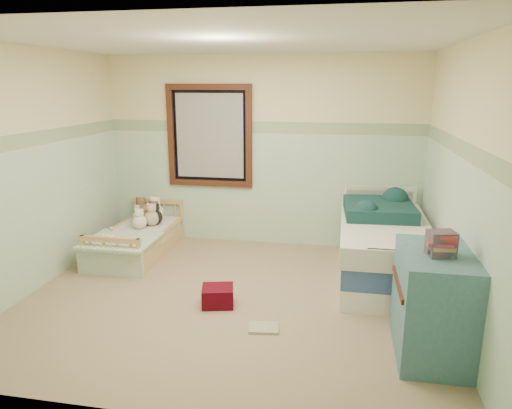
% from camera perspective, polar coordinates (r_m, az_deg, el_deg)
% --- Properties ---
extents(floor, '(4.20, 3.60, 0.02)m').
position_cam_1_polar(floor, '(4.89, -3.09, -11.40)').
color(floor, '#745F49').
rests_on(floor, ground).
extents(ceiling, '(4.20, 3.60, 0.02)m').
position_cam_1_polar(ceiling, '(4.41, -3.55, 19.51)').
color(ceiling, silver).
rests_on(ceiling, wall_back).
extents(wall_back, '(4.20, 0.04, 2.50)m').
position_cam_1_polar(wall_back, '(6.22, 0.67, 6.43)').
color(wall_back, beige).
rests_on(wall_back, floor).
extents(wall_front, '(4.20, 0.04, 2.50)m').
position_cam_1_polar(wall_front, '(2.82, -12.05, -3.83)').
color(wall_front, beige).
rests_on(wall_front, floor).
extents(wall_left, '(0.04, 3.60, 2.50)m').
position_cam_1_polar(wall_left, '(5.38, -25.62, 3.74)').
color(wall_left, beige).
rests_on(wall_left, floor).
extents(wall_right, '(0.04, 3.60, 2.50)m').
position_cam_1_polar(wall_right, '(4.48, 23.80, 2.02)').
color(wall_right, beige).
rests_on(wall_right, floor).
extents(wainscot_mint, '(4.20, 0.01, 1.50)m').
position_cam_1_polar(wainscot_mint, '(6.30, 0.63, 1.91)').
color(wainscot_mint, '#A3C8AB').
rests_on(wainscot_mint, floor).
extents(border_strip, '(4.20, 0.01, 0.15)m').
position_cam_1_polar(border_strip, '(6.17, 0.66, 9.41)').
color(border_strip, '#477048').
rests_on(border_strip, wall_back).
extents(window_frame, '(1.16, 0.06, 1.36)m').
position_cam_1_polar(window_frame, '(6.32, -5.72, 8.31)').
color(window_frame, '#351C11').
rests_on(window_frame, wall_back).
extents(window_blinds, '(0.92, 0.01, 1.12)m').
position_cam_1_polar(window_blinds, '(6.32, -5.70, 8.32)').
color(window_blinds, '#B2B2AB').
rests_on(window_blinds, window_frame).
extents(toddler_bed_frame, '(0.74, 1.48, 0.19)m').
position_cam_1_polar(toddler_bed_frame, '(6.23, -14.18, -4.95)').
color(toddler_bed_frame, '#B27743').
rests_on(toddler_bed_frame, floor).
extents(toddler_mattress, '(0.68, 1.42, 0.12)m').
position_cam_1_polar(toddler_mattress, '(6.18, -14.26, -3.59)').
color(toddler_mattress, silver).
rests_on(toddler_mattress, toddler_bed_frame).
extents(patchwork_quilt, '(0.80, 0.74, 0.03)m').
position_cam_1_polar(patchwork_quilt, '(5.77, -16.20, -4.25)').
color(patchwork_quilt, '#79A8C9').
rests_on(patchwork_quilt, toddler_mattress).
extents(plush_bed_brown, '(0.21, 0.21, 0.21)m').
position_cam_1_polar(plush_bed_brown, '(6.63, -13.75, -0.86)').
color(plush_bed_brown, brown).
rests_on(plush_bed_brown, toddler_mattress).
extents(plush_bed_white, '(0.22, 0.22, 0.22)m').
position_cam_1_polar(plush_bed_white, '(6.55, -12.16, -0.89)').
color(plush_bed_white, white).
rests_on(plush_bed_white, toddler_mattress).
extents(plush_bed_tan, '(0.18, 0.18, 0.18)m').
position_cam_1_polar(plush_bed_tan, '(6.42, -14.13, -1.52)').
color(plush_bed_tan, '#CDB691').
rests_on(plush_bed_tan, toddler_mattress).
extents(plush_bed_dark, '(0.20, 0.20, 0.20)m').
position_cam_1_polar(plush_bed_dark, '(6.33, -12.24, -1.53)').
color(plush_bed_dark, black).
rests_on(plush_bed_dark, toddler_mattress).
extents(plush_floor_cream, '(0.27, 0.27, 0.27)m').
position_cam_1_polar(plush_floor_cream, '(5.89, -17.53, -5.93)').
color(plush_floor_cream, white).
rests_on(plush_floor_cream, floor).
extents(plush_floor_tan, '(0.26, 0.26, 0.26)m').
position_cam_1_polar(plush_floor_tan, '(6.21, -16.58, -4.86)').
color(plush_floor_tan, '#CDB691').
rests_on(plush_floor_tan, floor).
extents(twin_bed_frame, '(0.91, 1.81, 0.22)m').
position_cam_1_polar(twin_bed_frame, '(5.46, 15.10, -7.66)').
color(twin_bed_frame, white).
rests_on(twin_bed_frame, floor).
extents(twin_boxspring, '(0.91, 1.81, 0.22)m').
position_cam_1_polar(twin_boxspring, '(5.38, 15.25, -5.49)').
color(twin_boxspring, '#304789').
rests_on(twin_boxspring, twin_bed_frame).
extents(twin_mattress, '(0.94, 1.85, 0.22)m').
position_cam_1_polar(twin_mattress, '(5.31, 15.41, -3.26)').
color(twin_mattress, silver).
rests_on(twin_mattress, twin_boxspring).
extents(teal_blanket, '(0.81, 0.86, 0.14)m').
position_cam_1_polar(teal_blanket, '(5.55, 14.78, -0.53)').
color(teal_blanket, '#0F343C').
rests_on(teal_blanket, twin_mattress).
extents(dresser, '(0.54, 0.86, 0.86)m').
position_cam_1_polar(dresser, '(4.04, 20.80, -11.25)').
color(dresser, '#366172').
rests_on(dresser, floor).
extents(book_stack, '(0.22, 0.19, 0.19)m').
position_cam_1_polar(book_stack, '(3.78, 21.70, -4.47)').
color(book_stack, brown).
rests_on(book_stack, dresser).
extents(red_pillow, '(0.36, 0.33, 0.19)m').
position_cam_1_polar(red_pillow, '(4.70, -4.69, -11.09)').
color(red_pillow, maroon).
rests_on(red_pillow, floor).
extents(floor_book, '(0.29, 0.24, 0.02)m').
position_cam_1_polar(floor_book, '(4.31, 0.95, -14.81)').
color(floor_book, yellow).
rests_on(floor_book, floor).
extents(extra_plush_0, '(0.19, 0.19, 0.19)m').
position_cam_1_polar(extra_plush_0, '(6.35, -13.39, -1.61)').
color(extra_plush_0, brown).
rests_on(extra_plush_0, toddler_mattress).
extents(extra_plush_1, '(0.18, 0.18, 0.18)m').
position_cam_1_polar(extra_plush_1, '(6.47, -12.07, -1.28)').
color(extra_plush_1, white).
rests_on(extra_plush_1, toddler_mattress).
extents(extra_plush_2, '(0.19, 0.19, 0.19)m').
position_cam_1_polar(extra_plush_2, '(6.51, -12.28, -1.12)').
color(extra_plush_2, brown).
rests_on(extra_plush_2, toddler_mattress).
extents(extra_plush_3, '(0.18, 0.18, 0.18)m').
position_cam_1_polar(extra_plush_3, '(6.19, -14.03, -2.09)').
color(extra_plush_3, white).
rests_on(extra_plush_3, toddler_mattress).
extents(extra_plush_4, '(0.20, 0.20, 0.20)m').
position_cam_1_polar(extra_plush_4, '(6.68, -13.83, -0.79)').
color(extra_plush_4, black).
rests_on(extra_plush_4, toddler_mattress).
extents(extra_plush_5, '(0.20, 0.20, 0.20)m').
position_cam_1_polar(extra_plush_5, '(6.30, -12.61, -1.62)').
color(extra_plush_5, '#CDB691').
rests_on(extra_plush_5, toddler_mattress).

